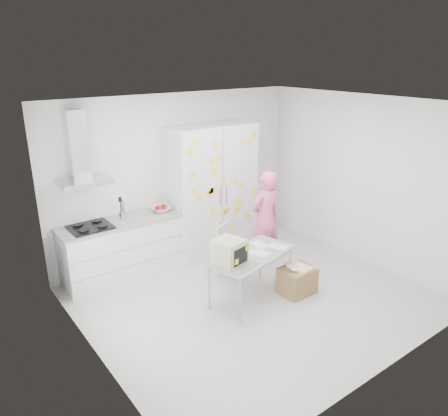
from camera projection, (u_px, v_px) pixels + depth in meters
floor at (254, 298)px, 6.21m from camera, size 4.50×4.00×0.02m
walls at (223, 195)px, 6.30m from camera, size 4.52×4.01×2.70m
ceiling at (259, 104)px, 5.30m from camera, size 4.50×4.00×0.02m
counter_run at (122, 248)px, 6.66m from camera, size 1.84×0.63×1.28m
range_hood at (79, 155)px, 6.01m from camera, size 0.70×0.48×1.01m
tall_cabinet at (211, 190)px, 7.35m from camera, size 1.50×0.68×2.20m
person at (265, 218)px, 6.99m from camera, size 0.58×0.38×1.57m
desk at (238, 254)px, 5.77m from camera, size 1.39×0.91×1.02m
chair at (230, 249)px, 6.56m from camera, size 0.54×0.54×0.89m
cardboard_box at (297, 280)px, 6.27m from camera, size 0.49×0.40×0.43m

